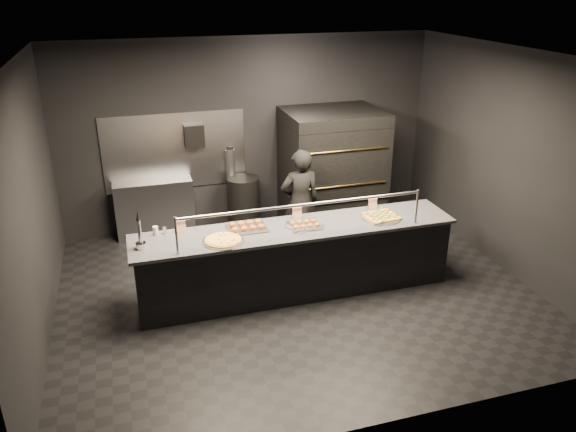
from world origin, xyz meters
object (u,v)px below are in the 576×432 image
Objects in this scene: trash_bin at (244,203)px; service_counter at (296,260)px; fire_extinguisher at (230,163)px; round_pizza at (223,240)px; beer_tap at (140,238)px; slider_tray_a at (247,227)px; pizza_oven at (332,169)px; square_pizza at (381,217)px; towel_dispenser at (194,136)px; worker at (300,203)px; slider_tray_b at (305,225)px; prep_shelf at (155,208)px.

service_counter is at bearing -84.75° from trash_bin.
round_pizza is at bearing -103.29° from fire_extinguisher.
beer_tap reaches higher than slider_tray_a.
pizza_oven reaches higher than service_counter.
trash_bin is at bearing 121.33° from square_pizza.
pizza_oven reaches higher than towel_dispenser.
fire_extinguisher is at bearing 57.84° from beer_tap.
trash_bin is (0.15, -0.22, -0.63)m from fire_extinguisher.
fire_extinguisher is 1.06× the size of beer_tap.
service_counter is 11.71× the size of towel_dispenser.
service_counter is 1.17m from worker.
slider_tray_a reaches higher than square_pizza.
fire_extinguisher is 1.05× the size of slider_tray_b.
beer_tap is at bearing -96.98° from prep_shelf.
pizza_oven is at bearing -8.54° from prep_shelf.
fire_extinguisher is at bearing -60.80° from worker.
towel_dispenser reaches higher than slider_tray_a.
towel_dispenser is 2.01m from worker.
pizza_oven is at bearing -17.89° from fire_extinguisher.
towel_dispenser is 0.69× the size of fire_extinguisher.
fire_extinguisher is 2.46m from slider_tray_b.
prep_shelf is 3.65m from square_pizza.
square_pizza is 0.61× the size of trash_bin.
trash_bin is (-0.31, 2.19, -0.51)m from slider_tray_b.
trash_bin is (1.40, -0.14, -0.02)m from prep_shelf.
trash_bin is (0.70, -0.21, -1.12)m from towel_dispenser.
pizza_oven reaches higher than round_pizza.
worker is at bearing 25.73° from beer_tap.
worker is (-0.76, 1.09, -0.14)m from square_pizza.
fire_extinguisher is (-0.35, 2.40, 0.60)m from service_counter.
pizza_oven is at bearing 88.43° from square_pizza.
round_pizza is 1.80m from worker.
service_counter is 1.24m from square_pizza.
pizza_oven is at bearing -133.18° from worker.
beer_tap is (-1.54, -2.45, -0.00)m from fire_extinguisher.
square_pizza is at bearing -40.61° from prep_shelf.
prep_shelf is at bearing -174.29° from towel_dispenser.
round_pizza is 2.10m from square_pizza.
prep_shelf is at bearing 139.39° from square_pizza.
prep_shelf is 1.31m from towel_dispenser.
pizza_oven is at bearing -11.21° from trash_bin.
slider_tray_b is 2.27m from trash_bin.
service_counter is at bearing 1.47° from beer_tap.
service_counter is 8.55× the size of slider_tray_a.
service_counter reaches higher than trash_bin.
prep_shelf is at bearing 104.80° from round_pizza.
round_pizza is at bearing -136.50° from pizza_oven.
fire_extinguisher reaches higher than round_pizza.
slider_tray_a is at bearing -65.42° from prep_shelf.
slider_tray_a is at bearing 38.16° from round_pizza.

